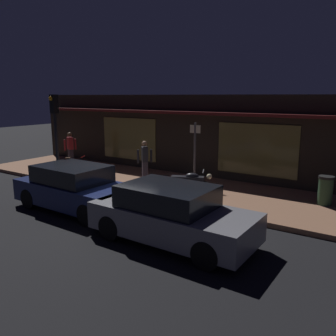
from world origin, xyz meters
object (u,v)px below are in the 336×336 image
object	(u,v)px
bicycle_parked	(74,169)
traffic_light_pole	(55,125)
sign_post	(195,149)
parked_car_near	(75,188)
person_bystander	(145,161)
parked_car_far	(171,214)
motorcycle	(188,184)
person_photographer	(70,149)
trash_bin	(325,190)

from	to	relation	value
bicycle_parked	traffic_light_pole	size ratio (longest dim) A/B	0.42
sign_post	parked_car_near	size ratio (longest dim) A/B	0.58
bicycle_parked	person_bystander	size ratio (longest dim) A/B	0.91
sign_post	parked_car_near	bearing A→B (deg)	-112.02
traffic_light_pole	parked_car_far	distance (m)	7.00
parked_car_far	bicycle_parked	bearing A→B (deg)	156.47
motorcycle	parked_car_near	bearing A→B (deg)	-135.20
person_photographer	parked_car_far	distance (m)	9.92
motorcycle	parked_car_far	world-z (taller)	parked_car_far
motorcycle	bicycle_parked	world-z (taller)	motorcycle
person_photographer	trash_bin	xyz separation A→B (m)	(11.53, 0.25, -0.41)
person_bystander	traffic_light_pole	world-z (taller)	traffic_light_pole
parked_car_near	parked_car_far	xyz separation A→B (m)	(3.88, -0.40, 0.00)
person_bystander	parked_car_near	bearing A→B (deg)	-90.99
bicycle_parked	person_bystander	xyz separation A→B (m)	(3.03, 0.98, 0.52)
sign_post	parked_car_far	bearing A→B (deg)	-67.00
sign_post	traffic_light_pole	bearing A→B (deg)	-146.07
traffic_light_pole	parked_car_far	size ratio (longest dim) A/B	0.87
bicycle_parked	person_bystander	bearing A→B (deg)	17.91
person_bystander	parked_car_near	xyz separation A→B (m)	(-0.06, -3.55, -0.32)
person_bystander	trash_bin	xyz separation A→B (m)	(6.53, 0.84, -0.41)
sign_post	traffic_light_pole	size ratio (longest dim) A/B	0.67
bicycle_parked	traffic_light_pole	distance (m)	2.27
bicycle_parked	sign_post	world-z (taller)	sign_post
person_bystander	parked_car_far	distance (m)	5.51
trash_bin	person_bystander	bearing A→B (deg)	-172.64
sign_post	parked_car_near	world-z (taller)	sign_post
person_bystander	trash_bin	bearing A→B (deg)	7.36
bicycle_parked	trash_bin	distance (m)	9.72
motorcycle	parked_car_far	distance (m)	3.26
parked_car_near	person_bystander	bearing A→B (deg)	89.01
trash_bin	parked_car_near	bearing A→B (deg)	-146.29
trash_bin	bicycle_parked	bearing A→B (deg)	-169.20
motorcycle	traffic_light_pole	distance (m)	5.66
sign_post	trash_bin	size ratio (longest dim) A/B	2.58
person_bystander	traffic_light_pole	bearing A→B (deg)	-142.45
sign_post	parked_car_far	world-z (taller)	sign_post
motorcycle	bicycle_parked	xyz separation A→B (m)	(-5.58, -0.03, -0.14)
person_bystander	parked_car_near	distance (m)	3.57
motorcycle	sign_post	world-z (taller)	sign_post
motorcycle	person_bystander	bearing A→B (deg)	159.63
person_photographer	bicycle_parked	bearing A→B (deg)	-38.45
bicycle_parked	parked_car_near	size ratio (longest dim) A/B	0.37
trash_bin	parked_car_far	distance (m)	5.51
parked_car_near	trash_bin	bearing A→B (deg)	33.71
person_photographer	parked_car_far	size ratio (longest dim) A/B	0.40
person_bystander	trash_bin	size ratio (longest dim) A/B	1.80
person_bystander	sign_post	bearing A→B (deg)	27.72
motorcycle	parked_car_near	xyz separation A→B (m)	(-2.62, -2.60, 0.06)
motorcycle	bicycle_parked	size ratio (longest dim) A/B	1.05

